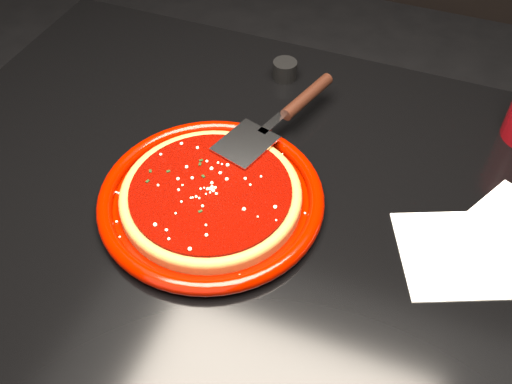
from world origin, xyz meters
TOP-DOWN VIEW (x-y plane):
  - table at (0.00, 0.00)m, footprint 1.20×0.80m
  - plate at (-0.08, -0.05)m, footprint 0.45×0.45m
  - pizza_crust at (-0.08, -0.05)m, footprint 0.36×0.36m
  - pizza_crust_rim at (-0.08, -0.05)m, footprint 0.36×0.36m
  - pizza_sauce at (-0.08, -0.05)m, footprint 0.32×0.32m
  - parmesan_dusting at (-0.08, -0.05)m, footprint 0.23×0.23m
  - basil_flecks at (-0.08, -0.05)m, footprint 0.21×0.21m
  - pizza_server at (-0.04, 0.13)m, footprint 0.17×0.32m
  - napkin_a at (0.27, -0.01)m, footprint 0.20×0.20m
  - ramekin at (-0.09, 0.29)m, footprint 0.06×0.06m

SIDE VIEW (x-z plane):
  - table at x=0.00m, z-range 0.00..0.75m
  - napkin_a at x=0.27m, z-range 0.75..0.75m
  - plate at x=-0.08m, z-range 0.75..0.78m
  - pizza_crust at x=-0.08m, z-range 0.76..0.77m
  - ramekin at x=-0.09m, z-range 0.75..0.78m
  - pizza_crust_rim at x=-0.08m, z-range 0.76..0.78m
  - pizza_sauce at x=-0.08m, z-range 0.77..0.78m
  - basil_flecks at x=-0.08m, z-range 0.78..0.79m
  - parmesan_dusting at x=-0.08m, z-range 0.78..0.79m
  - pizza_server at x=-0.04m, z-range 0.78..0.80m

